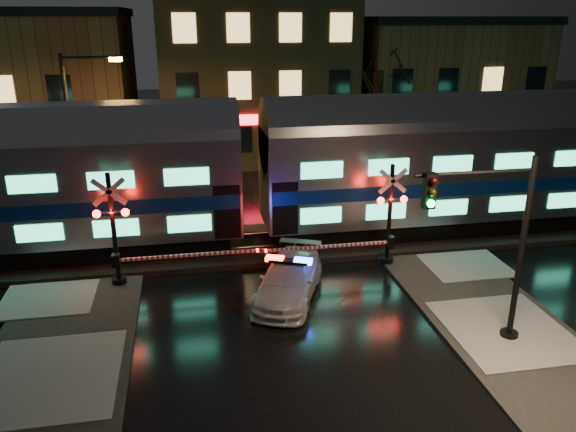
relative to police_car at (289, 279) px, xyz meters
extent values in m
plane|color=black|center=(-0.48, -0.50, -0.65)|extent=(120.00, 120.00, 0.00)
cube|color=black|center=(-0.48, 4.50, -0.53)|extent=(90.00, 4.20, 0.24)
cube|color=#2D2D2D|center=(6.02, -6.50, -0.59)|extent=(4.00, 20.00, 0.12)
cube|color=brown|center=(-13.48, 21.50, 3.85)|extent=(14.00, 10.00, 9.00)
cube|color=brown|center=(1.52, 22.00, 5.10)|extent=(12.00, 11.00, 11.50)
cube|color=brown|center=(14.52, 21.50, 3.60)|extent=(12.00, 10.00, 8.50)
cube|color=black|center=(12.31, 4.50, -0.01)|extent=(24.00, 2.40, 0.80)
cube|color=#B7BAC1|center=(12.31, 4.50, 2.29)|extent=(25.00, 3.05, 3.80)
cube|color=navy|center=(12.31, 4.50, 1.89)|extent=(24.75, 3.09, 0.55)
cube|color=#3BE1AA|center=(12.31, 2.95, 1.14)|extent=(21.00, 0.05, 0.62)
cube|color=#3BE1AA|center=(12.31, 2.95, 2.94)|extent=(21.00, 0.05, 0.62)
cylinder|color=#B7BAC1|center=(12.31, 4.50, 3.99)|extent=(25.00, 3.05, 3.05)
imported|color=silver|center=(0.00, 0.00, -0.01)|extent=(3.37, 4.81, 1.29)
cube|color=black|center=(0.00, 0.00, 0.68)|extent=(1.38, 0.83, 0.09)
cube|color=#FF0C05|center=(-0.45, 0.18, 0.72)|extent=(0.66, 0.50, 0.15)
cube|color=#1426FF|center=(0.45, -0.18, 0.72)|extent=(0.66, 0.50, 0.15)
cylinder|color=black|center=(4.18, 1.90, -0.50)|extent=(0.50, 0.50, 0.30)
cylinder|color=black|center=(4.18, 1.90, 1.33)|extent=(0.16, 0.16, 3.97)
sphere|color=#FF0C05|center=(3.73, 1.72, 2.03)|extent=(0.26, 0.26, 0.26)
sphere|color=#FF0C05|center=(4.62, 1.72, 2.03)|extent=(0.26, 0.26, 0.26)
cube|color=white|center=(1.69, 1.65, 0.39)|extent=(4.97, 0.10, 0.10)
cube|color=black|center=(4.18, 1.65, 0.39)|extent=(0.25, 0.30, 0.45)
cylinder|color=black|center=(-5.76, 1.90, -0.50)|extent=(0.52, 0.52, 0.31)
cylinder|color=black|center=(-5.76, 1.90, 1.42)|extent=(0.17, 0.17, 4.14)
sphere|color=#FF0C05|center=(-6.23, 1.72, 2.14)|extent=(0.27, 0.27, 0.27)
sphere|color=#FF0C05|center=(-5.30, 1.72, 2.14)|extent=(0.27, 0.27, 0.27)
cube|color=white|center=(-3.18, 1.65, 0.43)|extent=(5.17, 0.10, 0.10)
cube|color=black|center=(-5.76, 1.65, 0.43)|extent=(0.25, 0.30, 0.45)
cylinder|color=black|center=(5.89, -3.84, -0.51)|extent=(0.52, 0.52, 0.28)
cylinder|color=black|center=(5.89, -3.84, 2.13)|extent=(0.17, 0.17, 5.57)
cylinder|color=black|center=(4.22, -3.84, 4.55)|extent=(3.34, 0.11, 0.11)
cube|color=black|center=(2.92, -3.99, 4.18)|extent=(0.30, 0.26, 0.93)
sphere|color=#0CFF3F|center=(2.92, -4.15, 3.88)|extent=(0.20, 0.20, 0.20)
cylinder|color=black|center=(-8.04, 8.50, 3.15)|extent=(0.19, 0.19, 7.60)
cylinder|color=black|center=(-6.90, 8.50, 6.75)|extent=(2.28, 0.11, 0.11)
cube|color=orange|center=(-5.86, 8.50, 6.66)|extent=(0.52, 0.27, 0.17)
camera|label=1|loc=(-3.09, -16.82, 8.39)|focal=35.00mm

